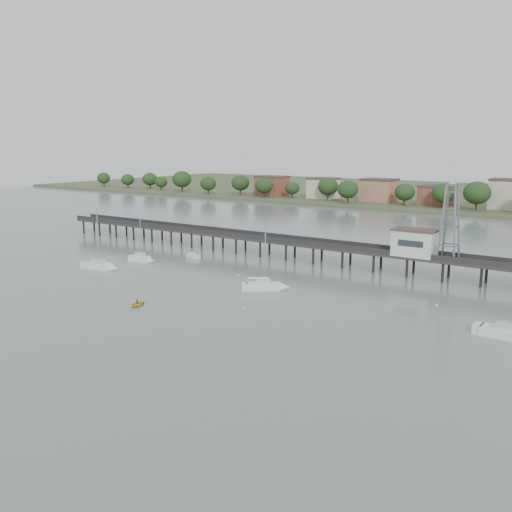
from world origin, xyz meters
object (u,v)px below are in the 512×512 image
at_px(pier, 304,244).
at_px(yellow_dinghy, 137,306).
at_px(sailboat_c, 270,286).
at_px(sailboat_a, 103,266).
at_px(lattice_tower, 450,222).
at_px(white_tender, 193,256).
at_px(sailboat_b, 143,259).

relative_size(pier, yellow_dinghy, 49.75).
bearing_deg(sailboat_c, sailboat_a, 152.37).
relative_size(sailboat_a, yellow_dinghy, 4.45).
bearing_deg(lattice_tower, sailboat_a, -152.86).
height_order(sailboat_c, white_tender, sailboat_c).
bearing_deg(sailboat_a, pier, 35.20).
relative_size(lattice_tower, yellow_dinghy, 5.14).
bearing_deg(yellow_dinghy, sailboat_b, 124.06).
distance_m(sailboat_c, sailboat_a, 38.19).
xyz_separation_m(sailboat_b, yellow_dinghy, (24.61, -25.04, -0.66)).
height_order(pier, sailboat_a, sailboat_a).
bearing_deg(sailboat_b, pier, 26.44).
height_order(sailboat_c, yellow_dinghy, sailboat_c).
xyz_separation_m(lattice_tower, sailboat_b, (-59.83, -21.26, -10.44)).
bearing_deg(sailboat_c, white_tender, 118.95).
xyz_separation_m(pier, sailboat_a, (-29.70, -31.37, -3.15)).
bearing_deg(sailboat_a, lattice_tower, 15.77).
bearing_deg(lattice_tower, yellow_dinghy, -127.26).
relative_size(sailboat_b, sailboat_c, 0.77).
height_order(sailboat_b, sailboat_c, sailboat_c).
bearing_deg(pier, sailboat_b, -143.11).
xyz_separation_m(white_tender, yellow_dinghy, (18.64, -34.71, -0.43)).
distance_m(lattice_tower, sailboat_b, 64.35).
height_order(lattice_tower, sailboat_c, lattice_tower).
height_order(pier, lattice_tower, lattice_tower).
distance_m(sailboat_a, white_tender, 21.10).
xyz_separation_m(pier, sailboat_b, (-28.33, -21.26, -3.13)).
distance_m(pier, yellow_dinghy, 46.61).
bearing_deg(sailboat_b, lattice_tower, 9.11).
xyz_separation_m(sailboat_b, white_tender, (5.96, 9.67, -0.23)).
height_order(white_tender, yellow_dinghy, yellow_dinghy).
xyz_separation_m(sailboat_a, white_tender, (7.33, 19.78, -0.21)).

